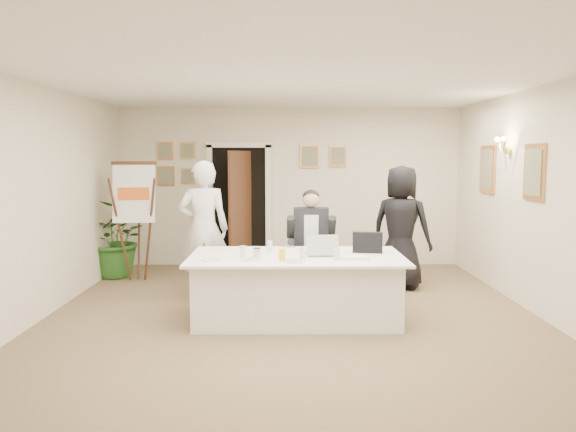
% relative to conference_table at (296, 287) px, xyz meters
% --- Properties ---
extents(floor, '(7.00, 7.00, 0.00)m').
position_rel_conference_table_xyz_m(floor, '(-0.05, -0.08, -0.39)').
color(floor, brown).
rests_on(floor, ground).
extents(ceiling, '(6.00, 7.00, 0.02)m').
position_rel_conference_table_xyz_m(ceiling, '(-0.05, -0.08, 2.41)').
color(ceiling, white).
rests_on(ceiling, wall_back).
extents(wall_back, '(6.00, 0.10, 2.80)m').
position_rel_conference_table_xyz_m(wall_back, '(-0.05, 3.42, 1.01)').
color(wall_back, beige).
rests_on(wall_back, floor).
extents(wall_front, '(6.00, 0.10, 2.80)m').
position_rel_conference_table_xyz_m(wall_front, '(-0.05, -3.58, 1.01)').
color(wall_front, beige).
rests_on(wall_front, floor).
extents(wall_left, '(0.10, 7.00, 2.80)m').
position_rel_conference_table_xyz_m(wall_left, '(-3.05, -0.08, 1.01)').
color(wall_left, beige).
rests_on(wall_left, floor).
extents(wall_right, '(0.10, 7.00, 2.80)m').
position_rel_conference_table_xyz_m(wall_right, '(2.95, -0.08, 1.01)').
color(wall_right, beige).
rests_on(wall_right, floor).
extents(doorway, '(1.14, 0.86, 2.20)m').
position_rel_conference_table_xyz_m(doorway, '(-0.93, 3.25, 0.65)').
color(doorway, black).
rests_on(doorway, floor).
extents(pictures_back_wall, '(3.40, 0.06, 0.80)m').
position_rel_conference_table_xyz_m(pictures_back_wall, '(-0.85, 3.39, 1.46)').
color(pictures_back_wall, '#C48343').
rests_on(pictures_back_wall, wall_back).
extents(pictures_right_wall, '(0.06, 2.20, 0.80)m').
position_rel_conference_table_xyz_m(pictures_right_wall, '(2.92, 1.12, 1.36)').
color(pictures_right_wall, '#C48343').
rests_on(pictures_right_wall, wall_right).
extents(wall_sconce, '(0.20, 0.30, 0.24)m').
position_rel_conference_table_xyz_m(wall_sconce, '(2.85, 1.12, 1.71)').
color(wall_sconce, '#DEC747').
rests_on(wall_sconce, wall_right).
extents(conference_table, '(2.53, 1.35, 0.78)m').
position_rel_conference_table_xyz_m(conference_table, '(0.00, 0.00, 0.00)').
color(conference_table, white).
rests_on(conference_table, floor).
extents(seated_man, '(0.75, 0.78, 1.51)m').
position_rel_conference_table_xyz_m(seated_man, '(0.22, 1.06, 0.36)').
color(seated_man, black).
rests_on(seated_man, floor).
extents(flip_chart, '(0.65, 0.43, 1.83)m').
position_rel_conference_table_xyz_m(flip_chart, '(-2.45, 2.09, 0.45)').
color(flip_chart, '#3D2113').
rests_on(flip_chart, floor).
extents(standing_man, '(0.73, 0.52, 1.89)m').
position_rel_conference_table_xyz_m(standing_man, '(-1.26, 1.14, 0.55)').
color(standing_man, silver).
rests_on(standing_man, floor).
extents(standing_woman, '(1.06, 0.94, 1.82)m').
position_rel_conference_table_xyz_m(standing_woman, '(1.58, 1.62, 0.52)').
color(standing_woman, black).
rests_on(standing_woman, floor).
extents(potted_palm, '(1.15, 1.00, 1.27)m').
position_rel_conference_table_xyz_m(potted_palm, '(-2.85, 2.42, 0.24)').
color(potted_palm, '#24551C').
rests_on(potted_palm, floor).
extents(laptop, '(0.40, 0.41, 0.28)m').
position_rel_conference_table_xyz_m(laptop, '(0.30, 0.03, 0.52)').
color(laptop, '#B7BABC').
rests_on(laptop, conference_table).
extents(laptop_bag, '(0.37, 0.16, 0.25)m').
position_rel_conference_table_xyz_m(laptop_bag, '(0.87, 0.18, 0.51)').
color(laptop_bag, black).
rests_on(laptop_bag, conference_table).
extents(paper_stack, '(0.33, 0.24, 0.03)m').
position_rel_conference_table_xyz_m(paper_stack, '(0.66, -0.21, 0.40)').
color(paper_stack, white).
rests_on(paper_stack, conference_table).
extents(plate_left, '(0.26, 0.26, 0.01)m').
position_rel_conference_table_xyz_m(plate_left, '(-0.97, -0.33, 0.39)').
color(plate_left, white).
rests_on(plate_left, conference_table).
extents(plate_mid, '(0.26, 0.26, 0.01)m').
position_rel_conference_table_xyz_m(plate_mid, '(-0.53, -0.32, 0.39)').
color(plate_mid, white).
rests_on(plate_mid, conference_table).
extents(plate_near, '(0.29, 0.29, 0.01)m').
position_rel_conference_table_xyz_m(plate_near, '(-0.02, -0.42, 0.39)').
color(plate_near, white).
rests_on(plate_near, conference_table).
extents(glass_a, '(0.09, 0.09, 0.14)m').
position_rel_conference_table_xyz_m(glass_a, '(-0.62, -0.15, 0.45)').
color(glass_a, silver).
rests_on(glass_a, conference_table).
extents(glass_b, '(0.07, 0.07, 0.14)m').
position_rel_conference_table_xyz_m(glass_b, '(0.06, -0.28, 0.45)').
color(glass_b, silver).
rests_on(glass_b, conference_table).
extents(glass_c, '(0.08, 0.08, 0.14)m').
position_rel_conference_table_xyz_m(glass_c, '(0.45, -0.32, 0.45)').
color(glass_c, silver).
rests_on(glass_c, conference_table).
extents(glass_d, '(0.07, 0.07, 0.14)m').
position_rel_conference_table_xyz_m(glass_d, '(-0.32, 0.24, 0.45)').
color(glass_d, silver).
rests_on(glass_d, conference_table).
extents(oj_glass, '(0.09, 0.09, 0.13)m').
position_rel_conference_table_xyz_m(oj_glass, '(-0.17, -0.35, 0.45)').
color(oj_glass, yellow).
rests_on(oj_glass, conference_table).
extents(steel_jug, '(0.10, 0.10, 0.11)m').
position_rel_conference_table_xyz_m(steel_jug, '(-0.46, -0.14, 0.44)').
color(steel_jug, silver).
rests_on(steel_jug, conference_table).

